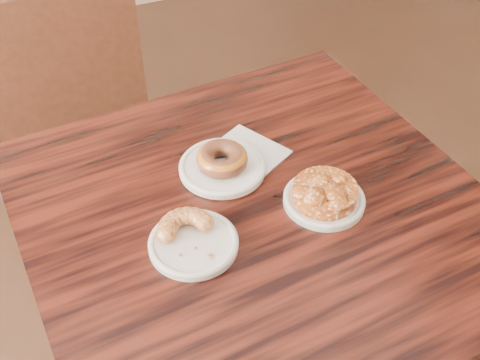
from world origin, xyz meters
name	(u,v)px	position (x,y,z in m)	size (l,w,h in m)	color
cafe_table	(255,322)	(0.12, 0.13, 0.38)	(0.84, 0.84, 0.75)	black
chair_far	(61,101)	(-0.14, 1.07, 0.45)	(0.49, 0.49, 0.90)	black
napkin	(244,155)	(0.15, 0.28, 0.75)	(0.14, 0.14, 0.00)	silver
plate_donut	(222,168)	(0.10, 0.25, 0.76)	(0.17, 0.17, 0.01)	white
plate_cruller	(194,244)	(-0.02, 0.09, 0.76)	(0.16, 0.16, 0.01)	silver
plate_fritter	(324,200)	(0.24, 0.10, 0.76)	(0.15, 0.15, 0.01)	silver
glazed_donut	(222,159)	(0.10, 0.25, 0.78)	(0.10, 0.10, 0.04)	brown
apple_fritter	(325,190)	(0.24, 0.10, 0.78)	(0.16, 0.16, 0.04)	#4D2108
cruller_fragment	(193,235)	(-0.02, 0.09, 0.78)	(0.12, 0.12, 0.03)	brown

